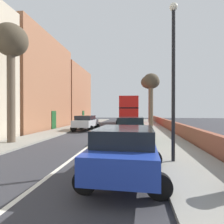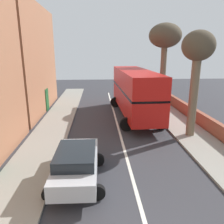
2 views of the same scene
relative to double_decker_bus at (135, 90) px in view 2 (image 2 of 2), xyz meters
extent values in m
cube|color=#9E6647|center=(-10.20, 2.77, 2.47)|extent=(4.00, 11.52, 9.65)
cube|color=#194C23|center=(-8.17, 2.77, -1.30)|extent=(0.08, 1.10, 2.10)
cube|color=red|center=(0.00, -0.01, -0.80)|extent=(2.86, 10.79, 1.70)
cube|color=black|center=(0.00, -0.01, 0.13)|extent=(2.88, 10.69, 0.16)
cube|color=red|center=(0.00, -0.01, 0.96)|extent=(2.86, 10.79, 1.50)
cube|color=black|center=(-0.18, 5.33, -0.72)|extent=(2.20, 0.13, 1.19)
cylinder|color=black|center=(-1.40, 3.59, -1.85)|extent=(1.01, 0.33, 1.00)
cylinder|color=black|center=(1.16, 3.67, -1.85)|extent=(1.01, 0.33, 1.00)
cylinder|color=black|center=(-1.16, -3.69, -1.85)|extent=(1.01, 0.33, 1.00)
cylinder|color=black|center=(1.40, -3.61, -1.85)|extent=(1.01, 0.33, 1.00)
cube|color=#B7BABF|center=(-4.20, -10.00, -1.54)|extent=(1.85, 4.35, 0.67)
cube|color=black|center=(-4.20, -10.21, -0.97)|extent=(1.68, 2.40, 0.46)
cylinder|color=black|center=(-5.09, -8.64, -2.03)|extent=(0.64, 0.23, 0.64)
cylinder|color=black|center=(-3.27, -8.68, -2.03)|extent=(0.64, 0.23, 0.64)
cylinder|color=black|center=(-5.13, -11.32, -2.03)|extent=(0.64, 0.23, 0.64)
cylinder|color=black|center=(-3.31, -11.35, -2.03)|extent=(0.64, 0.23, 0.64)
cylinder|color=brown|center=(3.02, -5.04, 0.48)|extent=(0.55, 0.55, 5.44)
ellipsoid|color=#4C4233|center=(3.02, -5.04, 3.61)|extent=(2.03, 2.03, 1.88)
cylinder|color=brown|center=(3.57, 3.94, 0.95)|extent=(0.60, 0.60, 6.36)
ellipsoid|color=#4C4233|center=(3.57, 3.94, 4.78)|extent=(3.23, 3.23, 2.40)
camera|label=1|loc=(1.12, -29.58, -0.21)|focal=30.18mm
camera|label=2|loc=(-3.24, -18.90, 3.29)|focal=35.66mm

